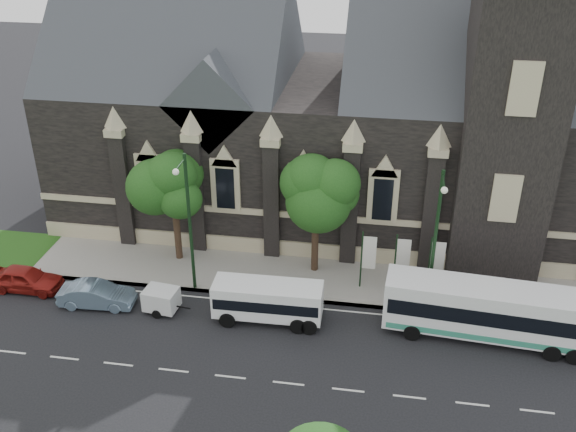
% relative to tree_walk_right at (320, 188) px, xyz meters
% --- Properties ---
extents(ground, '(160.00, 160.00, 0.00)m').
position_rel_tree_walk_right_xyz_m(ground, '(-3.21, -10.71, -5.82)').
color(ground, black).
rests_on(ground, ground).
extents(sidewalk, '(80.00, 5.00, 0.15)m').
position_rel_tree_walk_right_xyz_m(sidewalk, '(-3.21, -1.21, -5.74)').
color(sidewalk, gray).
rests_on(sidewalk, ground).
extents(museum, '(40.00, 17.70, 29.90)m').
position_rel_tree_walk_right_xyz_m(museum, '(1.90, 8.07, 2.35)').
color(museum, black).
rests_on(museum, ground).
extents(tree_walk_right, '(4.08, 4.08, 7.80)m').
position_rel_tree_walk_right_xyz_m(tree_walk_right, '(0.00, 0.00, 0.00)').
color(tree_walk_right, black).
rests_on(tree_walk_right, ground).
extents(tree_walk_left, '(3.91, 3.91, 7.64)m').
position_rel_tree_walk_right_xyz_m(tree_walk_left, '(-9.01, -0.01, -0.08)').
color(tree_walk_left, black).
rests_on(tree_walk_left, ground).
extents(street_lamp_near, '(0.36, 1.88, 9.00)m').
position_rel_tree_walk_right_xyz_m(street_lamp_near, '(6.79, -3.62, -0.71)').
color(street_lamp_near, black).
rests_on(street_lamp_near, ground).
extents(street_lamp_mid, '(0.36, 1.88, 9.00)m').
position_rel_tree_walk_right_xyz_m(street_lamp_mid, '(-7.21, -3.62, -0.71)').
color(street_lamp_mid, black).
rests_on(street_lamp_mid, ground).
extents(banner_flag_left, '(0.90, 0.10, 4.00)m').
position_rel_tree_walk_right_xyz_m(banner_flag_left, '(3.08, -1.71, -3.43)').
color(banner_flag_left, black).
rests_on(banner_flag_left, ground).
extents(banner_flag_center, '(0.90, 0.10, 4.00)m').
position_rel_tree_walk_right_xyz_m(banner_flag_center, '(5.08, -1.71, -3.43)').
color(banner_flag_center, black).
rests_on(banner_flag_center, ground).
extents(banner_flag_right, '(0.90, 0.10, 4.00)m').
position_rel_tree_walk_right_xyz_m(banner_flag_right, '(7.08, -1.71, -3.43)').
color(banner_flag_right, black).
rests_on(banner_flag_right, ground).
extents(tour_coach, '(11.29, 3.32, 3.25)m').
position_rel_tree_walk_right_xyz_m(tour_coach, '(9.90, -5.36, -4.04)').
color(tour_coach, white).
rests_on(tour_coach, ground).
extents(shuttle_bus, '(6.20, 2.32, 2.38)m').
position_rel_tree_walk_right_xyz_m(shuttle_bus, '(-2.17, -5.71, -4.43)').
color(shuttle_bus, white).
rests_on(shuttle_bus, ground).
extents(box_trailer, '(2.81, 1.66, 1.46)m').
position_rel_tree_walk_right_xyz_m(box_trailer, '(-8.46, -5.88, -4.99)').
color(box_trailer, silver).
rests_on(box_trailer, ground).
extents(sedan, '(4.54, 1.86, 1.46)m').
position_rel_tree_walk_right_xyz_m(sedan, '(-12.41, -5.95, -5.09)').
color(sedan, slate).
rests_on(sedan, ground).
extents(car_far_red, '(4.51, 1.86, 1.53)m').
position_rel_tree_walk_right_xyz_m(car_far_red, '(-17.37, -5.07, -5.05)').
color(car_far_red, maroon).
rests_on(car_far_red, ground).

